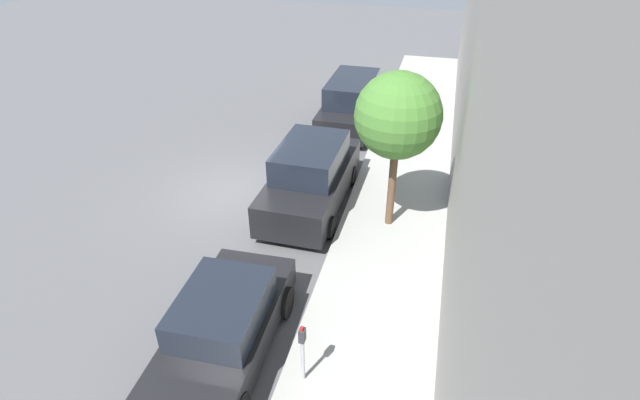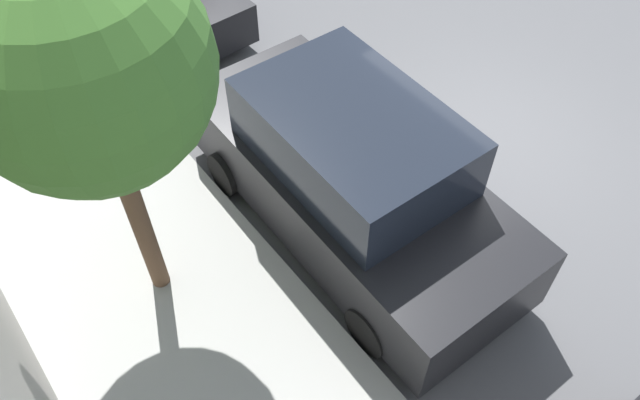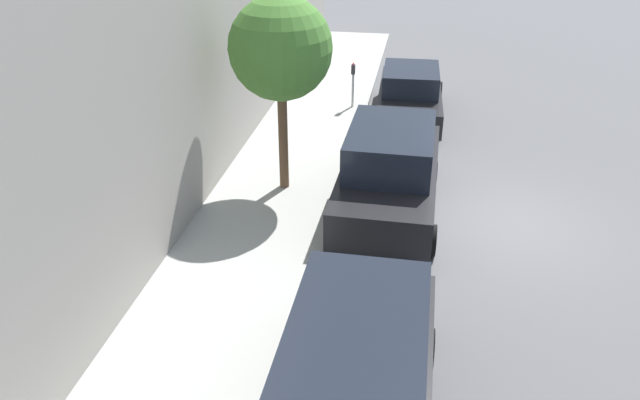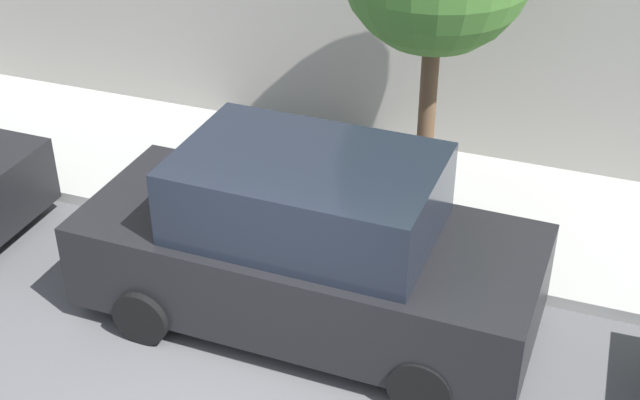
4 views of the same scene
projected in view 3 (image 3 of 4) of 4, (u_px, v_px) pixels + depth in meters
ground_plane at (500, 223)px, 13.24m from camera, size 60.00×60.00×0.00m
sidewalk at (273, 201)px, 13.94m from camera, size 2.91×32.00×0.15m
parked_sedan_nearest at (410, 95)px, 18.44m from camera, size 1.93×4.55×1.54m
parked_suv_second at (389, 175)px, 13.18m from camera, size 2.08×4.84×1.98m
parked_minivan_third at (354, 389)px, 7.78m from camera, size 2.02×4.92×1.90m
parking_meter_near at (353, 80)px, 18.83m from camera, size 0.11×0.15×1.36m
street_tree at (280, 49)px, 12.94m from camera, size 2.19×2.19×4.30m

